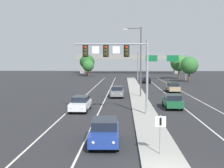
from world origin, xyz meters
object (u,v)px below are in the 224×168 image
Objects in this scene: tree_far_left_b at (88,66)px; highway_sign_gantry at (162,57)px; median_sign_post at (160,129)px; car_receding_green at (172,101)px; car_receding_black at (146,79)px; tree_far_left_c at (87,62)px; tree_far_right_b at (179,63)px; car_oncoming_grey at (117,91)px; tree_far_right_a at (189,65)px; car_oncoming_blue at (105,131)px; street_lamp_median at (139,57)px; car_receding_tan at (173,87)px; car_oncoming_white at (81,103)px; overhead_signal_mast at (121,59)px.

highway_sign_gantry is at bearing -35.17° from tree_far_left_b.
median_sign_post is 16.55m from car_receding_green.
median_sign_post is at bearing -79.88° from tree_far_left_b.
car_receding_black is 36.18m from tree_far_left_c.
tree_far_right_b is at bearing 78.35° from median_sign_post.
tree_far_right_a is at bearing 59.96° from car_oncoming_grey.
car_oncoming_blue is 1.01× the size of car_receding_black.
car_oncoming_grey is 27.02m from car_receding_black.
car_oncoming_grey is 0.71× the size of tree_far_right_a.
tree_far_right_a is at bearing 64.92° from street_lamp_median.
car_oncoming_grey is at bearing 89.37° from car_oncoming_blue.
median_sign_post is at bearing -79.83° from tree_far_left_c.
median_sign_post reaches higher than car_receding_green.
street_lamp_median is 2.24× the size of car_receding_tan.
car_receding_green is 1.00× the size of car_receding_black.
car_receding_green is at bearing 78.09° from median_sign_post.
tree_far_left_c is (-18.29, 66.77, 3.98)m from car_receding_green.
median_sign_post is 68.73m from tree_far_right_b.
tree_far_left_c is (-8.24, 68.94, 3.98)m from car_oncoming_white.
car_oncoming_grey is at bearing -107.25° from highway_sign_gantry.
highway_sign_gantry reaches higher than car_receding_green.
car_oncoming_white is (-6.80, -11.44, -4.97)m from street_lamp_median.
tree_far_left_b is at bearing -79.08° from tree_far_left_c.
tree_far_right_b reaches higher than median_sign_post.
tree_far_left_c is 1.04× the size of tree_far_right_b.
street_lamp_median reaches higher than car_oncoming_blue.
car_oncoming_blue and car_oncoming_grey have the same top height.
tree_far_left_c is (-14.88, 82.94, 3.22)m from median_sign_post.
car_oncoming_blue is 1.00× the size of car_oncoming_white.
overhead_signal_mast is 3.27× the size of median_sign_post.
street_lamp_median is 1.59× the size of tree_far_right_a.
street_lamp_median is at bearing 89.63° from median_sign_post.
tree_far_left_b is at bearing 99.99° from overhead_signal_mast.
highway_sign_gantry reaches higher than car_oncoming_grey.
car_oncoming_grey is at bearing -120.04° from tree_far_right_a.
car_receding_tan is (6.10, 7.12, -4.97)m from street_lamp_median.
median_sign_post is 0.17× the size of highway_sign_gantry.
car_receding_green is 0.63× the size of tree_far_right_b.
car_receding_tan is 0.63× the size of tree_far_right_b.
car_receding_green is 1.00× the size of car_receding_tan.
car_receding_green is at bearing -70.68° from street_lamp_median.
street_lamp_median is at bearing -3.74° from car_oncoming_grey.
car_receding_green is at bearing -89.83° from car_receding_black.
highway_sign_gantry is (4.84, 45.78, 5.34)m from car_receding_green.
tree_far_left_b is at bearing 114.08° from car_receding_tan.
car_receding_tan is 19.59m from car_receding_black.
overhead_signal_mast is 1.02× the size of tree_far_right_b.
car_receding_black is 0.71× the size of tree_far_right_a.
street_lamp_median reaches higher than highway_sign_gantry.
car_oncoming_blue is at bearing -90.63° from car_oncoming_grey.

